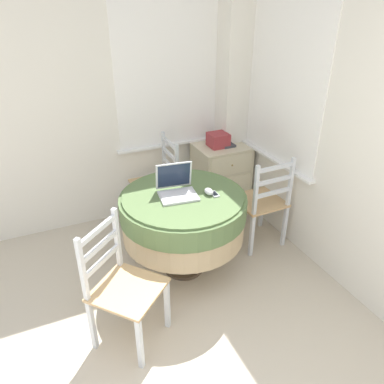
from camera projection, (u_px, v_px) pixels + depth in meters
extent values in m
cube|color=white|center=(37.00, 111.00, 3.45)|extent=(4.23, 0.06, 2.55)
cube|color=white|center=(167.00, 76.00, 3.78)|extent=(1.10, 0.01, 1.42)
cube|color=white|center=(170.00, 144.00, 4.10)|extent=(1.18, 0.07, 0.02)
cube|color=white|center=(284.00, 85.00, 3.42)|extent=(0.01, 1.10, 1.42)
cube|color=white|center=(273.00, 159.00, 3.75)|extent=(0.07, 1.18, 0.02)
cube|color=white|center=(232.00, 94.00, 4.02)|extent=(0.28, 0.28, 2.55)
cylinder|color=#4C3D2D|center=(184.00, 266.00, 3.45)|extent=(0.36, 0.36, 0.03)
cylinder|color=#4C3D2D|center=(183.00, 233.00, 3.27)|extent=(0.11, 0.11, 0.72)
cylinder|color=tan|center=(183.00, 216.00, 3.19)|extent=(1.04, 1.04, 0.38)
cylinder|color=#567042|center=(183.00, 206.00, 3.14)|extent=(1.07, 1.07, 0.18)
cylinder|color=#567042|center=(183.00, 196.00, 3.09)|extent=(1.01, 1.01, 0.02)
cube|color=silver|center=(178.00, 196.00, 3.05)|extent=(0.33, 0.27, 0.02)
cube|color=silver|center=(178.00, 194.00, 3.06)|extent=(0.28, 0.17, 0.00)
cube|color=silver|center=(174.00, 175.00, 3.11)|extent=(0.31, 0.08, 0.23)
cube|color=#192338|center=(174.00, 175.00, 3.10)|extent=(0.28, 0.07, 0.21)
ellipsoid|color=silver|center=(209.00, 192.00, 3.08)|extent=(0.06, 0.10, 0.05)
cube|color=#B2B7BC|center=(215.00, 194.00, 3.09)|extent=(0.06, 0.11, 0.01)
cube|color=black|center=(215.00, 193.00, 3.08)|extent=(0.04, 0.07, 0.00)
cube|color=tan|center=(154.00, 185.00, 3.93)|extent=(0.44, 0.44, 0.02)
cube|color=silver|center=(133.00, 199.00, 4.12)|extent=(0.03, 0.03, 0.44)
cube|color=silver|center=(143.00, 216.00, 3.82)|extent=(0.03, 0.03, 0.44)
cube|color=silver|center=(165.00, 193.00, 4.26)|extent=(0.03, 0.03, 0.44)
cube|color=silver|center=(178.00, 209.00, 3.95)|extent=(0.03, 0.03, 0.44)
cube|color=silver|center=(164.00, 153.00, 4.03)|extent=(0.03, 0.03, 0.48)
cube|color=silver|center=(177.00, 167.00, 3.72)|extent=(0.03, 0.03, 0.48)
cube|color=silver|center=(170.00, 143.00, 3.79)|extent=(0.02, 0.38, 0.04)
cube|color=silver|center=(170.00, 155.00, 3.85)|extent=(0.02, 0.38, 0.04)
cube|color=silver|center=(170.00, 166.00, 3.91)|extent=(0.02, 0.38, 0.04)
cube|color=tan|center=(259.00, 201.00, 3.63)|extent=(0.45, 0.45, 0.02)
cube|color=silver|center=(262.00, 208.00, 3.97)|extent=(0.03, 0.03, 0.44)
cube|color=silver|center=(231.00, 216.00, 3.82)|extent=(0.03, 0.03, 0.44)
cube|color=silver|center=(284.00, 226.00, 3.66)|extent=(0.03, 0.03, 0.44)
cube|color=silver|center=(252.00, 236.00, 3.52)|extent=(0.03, 0.03, 0.44)
cube|color=silver|center=(291.00, 182.00, 3.43)|extent=(0.03, 0.03, 0.48)
cube|color=silver|center=(256.00, 191.00, 3.28)|extent=(0.03, 0.03, 0.48)
cube|color=silver|center=(276.00, 168.00, 3.27)|extent=(0.38, 0.03, 0.04)
cube|color=silver|center=(274.00, 180.00, 3.33)|extent=(0.38, 0.03, 0.04)
cube|color=silver|center=(273.00, 193.00, 3.39)|extent=(0.38, 0.03, 0.04)
cube|color=tan|center=(128.00, 289.00, 2.56)|extent=(0.61, 0.61, 0.02)
cube|color=silver|center=(140.00, 344.00, 2.44)|extent=(0.05, 0.05, 0.44)
cube|color=silver|center=(167.00, 304.00, 2.75)|extent=(0.05, 0.05, 0.44)
cube|color=silver|center=(92.00, 325.00, 2.58)|extent=(0.05, 0.05, 0.44)
cube|color=silver|center=(123.00, 289.00, 2.89)|extent=(0.05, 0.05, 0.44)
cube|color=silver|center=(82.00, 270.00, 2.35)|extent=(0.05, 0.05, 0.48)
cube|color=silver|center=(117.00, 238.00, 2.66)|extent=(0.05, 0.05, 0.48)
cube|color=silver|center=(98.00, 230.00, 2.42)|extent=(0.30, 0.27, 0.04)
cube|color=silver|center=(100.00, 246.00, 2.48)|extent=(0.30, 0.27, 0.04)
cube|color=silver|center=(102.00, 261.00, 2.54)|extent=(0.30, 0.27, 0.04)
cube|color=beige|center=(221.00, 177.00, 4.28)|extent=(0.56, 0.47, 0.74)
cube|color=beige|center=(222.00, 146.00, 4.10)|extent=(0.58, 0.49, 0.02)
cube|color=beige|center=(232.00, 165.00, 3.97)|extent=(0.49, 0.01, 0.21)
sphere|color=olive|center=(232.00, 165.00, 3.97)|extent=(0.02, 0.02, 0.02)
cube|color=beige|center=(231.00, 186.00, 4.09)|extent=(0.49, 0.01, 0.21)
sphere|color=olive|center=(231.00, 186.00, 4.08)|extent=(0.02, 0.02, 0.02)
cube|color=beige|center=(230.00, 205.00, 4.21)|extent=(0.49, 0.01, 0.21)
sphere|color=olive|center=(230.00, 205.00, 4.20)|extent=(0.02, 0.02, 0.02)
cube|color=#9E3338|center=(218.00, 140.00, 4.03)|extent=(0.20, 0.20, 0.15)
cube|color=#3F3F44|center=(227.00, 144.00, 4.08)|extent=(0.14, 0.18, 0.02)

